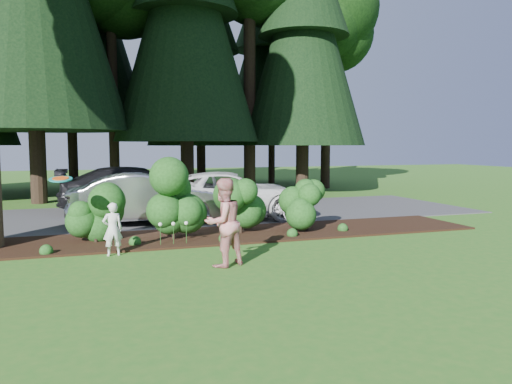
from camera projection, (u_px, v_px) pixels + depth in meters
ground at (210, 269)px, 9.38m from camera, size 80.00×80.00×0.00m
mulch_bed at (180, 238)px, 12.45m from camera, size 16.00×2.50×0.05m
driveway at (157, 215)px, 16.45m from camera, size 22.00×6.00×0.03m
shrub_row at (211, 206)px, 12.51m from camera, size 6.53×1.60×1.61m
lily_cluster at (173, 225)px, 11.50m from camera, size 0.69×0.09×0.57m
car_silver_wagon at (147, 199)px, 14.56m from camera, size 4.50×1.65×1.47m
car_white_suv at (230, 195)px, 15.78m from camera, size 5.59×3.37×1.45m
car_dark_suv at (138, 189)px, 17.39m from camera, size 5.32×2.17×1.54m
child at (113, 229)px, 10.49m from camera, size 0.44×0.32×1.13m
adult at (223, 222)px, 9.56m from camera, size 1.02×0.93×1.71m
frisbee at (61, 179)px, 10.33m from camera, size 0.47×0.46×0.12m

